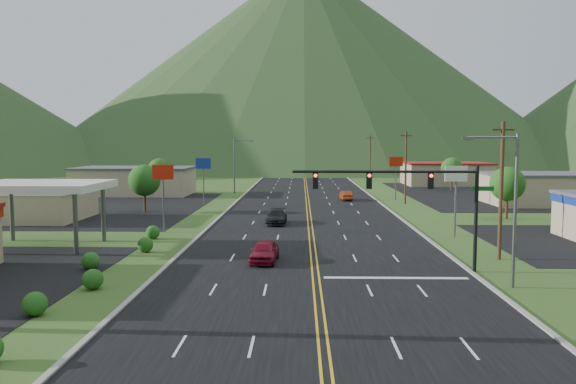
{
  "coord_description": "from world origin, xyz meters",
  "views": [
    {
      "loc": [
        -0.96,
        -22.62,
        8.51
      ],
      "look_at": [
        -1.99,
        22.52,
        4.5
      ],
      "focal_mm": 35.0,
      "sensor_mm": 36.0,
      "label": 1
    }
  ],
  "objects_px": {
    "car_dark_mid": "(277,217)",
    "car_red_near": "(265,252)",
    "gas_canopy": "(40,187)",
    "streetlight_west": "(236,162)",
    "traffic_signal": "(415,191)",
    "car_red_far": "(346,196)",
    "streetlight_east": "(510,200)"
  },
  "relations": [
    {
      "from": "car_red_near",
      "to": "car_dark_mid",
      "type": "distance_m",
      "value": 18.58
    },
    {
      "from": "streetlight_west",
      "to": "car_red_near",
      "type": "distance_m",
      "value": 54.15
    },
    {
      "from": "gas_canopy",
      "to": "car_red_far",
      "type": "bearing_deg",
      "value": 53.48
    },
    {
      "from": "streetlight_east",
      "to": "streetlight_west",
      "type": "bearing_deg",
      "value": 110.86
    },
    {
      "from": "car_dark_mid",
      "to": "traffic_signal",
      "type": "bearing_deg",
      "value": -63.0
    },
    {
      "from": "streetlight_west",
      "to": "car_dark_mid",
      "type": "distance_m",
      "value": 36.01
    },
    {
      "from": "streetlight_west",
      "to": "car_red_near",
      "type": "bearing_deg",
      "value": -81.31
    },
    {
      "from": "streetlight_east",
      "to": "car_dark_mid",
      "type": "height_order",
      "value": "streetlight_east"
    },
    {
      "from": "car_dark_mid",
      "to": "car_red_far",
      "type": "bearing_deg",
      "value": 71.19
    },
    {
      "from": "streetlight_east",
      "to": "gas_canopy",
      "type": "height_order",
      "value": "streetlight_east"
    },
    {
      "from": "streetlight_west",
      "to": "streetlight_east",
      "type": "bearing_deg",
      "value": -69.14
    },
    {
      "from": "streetlight_east",
      "to": "traffic_signal",
      "type": "bearing_deg",
      "value": 139.61
    },
    {
      "from": "gas_canopy",
      "to": "car_dark_mid",
      "type": "relative_size",
      "value": 2.02
    },
    {
      "from": "car_red_near",
      "to": "streetlight_east",
      "type": "bearing_deg",
      "value": -20.16
    },
    {
      "from": "traffic_signal",
      "to": "car_dark_mid",
      "type": "height_order",
      "value": "traffic_signal"
    },
    {
      "from": "gas_canopy",
      "to": "streetlight_east",
      "type": "bearing_deg",
      "value": -19.88
    },
    {
      "from": "gas_canopy",
      "to": "car_red_near",
      "type": "relative_size",
      "value": 2.26
    },
    {
      "from": "streetlight_east",
      "to": "streetlight_west",
      "type": "height_order",
      "value": "same"
    },
    {
      "from": "gas_canopy",
      "to": "car_red_far",
      "type": "height_order",
      "value": "gas_canopy"
    },
    {
      "from": "traffic_signal",
      "to": "streetlight_east",
      "type": "bearing_deg",
      "value": -40.39
    },
    {
      "from": "traffic_signal",
      "to": "car_red_near",
      "type": "relative_size",
      "value": 2.96
    },
    {
      "from": "streetlight_west",
      "to": "car_dark_mid",
      "type": "height_order",
      "value": "streetlight_west"
    },
    {
      "from": "streetlight_east",
      "to": "car_red_far",
      "type": "height_order",
      "value": "streetlight_east"
    },
    {
      "from": "car_red_far",
      "to": "gas_canopy",
      "type": "bearing_deg",
      "value": 50.31
    },
    {
      "from": "streetlight_west",
      "to": "car_red_near",
      "type": "relative_size",
      "value": 2.04
    },
    {
      "from": "car_dark_mid",
      "to": "streetlight_west",
      "type": "bearing_deg",
      "value": 105.18
    },
    {
      "from": "gas_canopy",
      "to": "car_dark_mid",
      "type": "bearing_deg",
      "value": 35.52
    },
    {
      "from": "traffic_signal",
      "to": "gas_canopy",
      "type": "height_order",
      "value": "traffic_signal"
    },
    {
      "from": "car_dark_mid",
      "to": "car_red_near",
      "type": "bearing_deg",
      "value": -88.28
    },
    {
      "from": "car_red_far",
      "to": "streetlight_east",
      "type": "bearing_deg",
      "value": 93.22
    },
    {
      "from": "streetlight_east",
      "to": "car_dark_mid",
      "type": "distance_m",
      "value": 29.51
    },
    {
      "from": "streetlight_west",
      "to": "car_dark_mid",
      "type": "xyz_separation_m",
      "value": [
        8.21,
        -34.77,
        -4.46
      ]
    }
  ]
}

